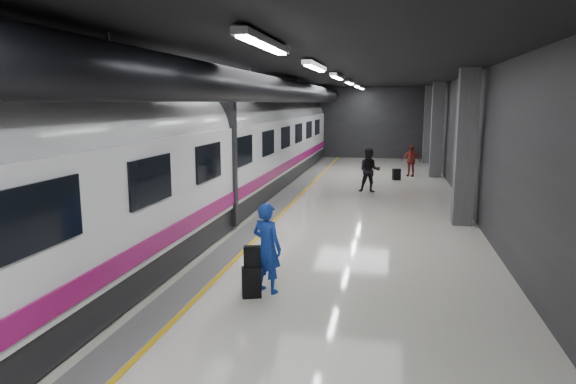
# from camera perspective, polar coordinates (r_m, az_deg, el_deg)

# --- Properties ---
(ground) EXTENTS (40.00, 40.00, 0.00)m
(ground) POSITION_cam_1_polar(r_m,az_deg,el_deg) (14.16, 1.06, -4.56)
(ground) COLOR silver
(ground) RESTS_ON ground
(platform_hall) EXTENTS (10.02, 40.02, 4.51)m
(platform_hall) POSITION_cam_1_polar(r_m,az_deg,el_deg) (14.70, 0.68, 9.91)
(platform_hall) COLOR black
(platform_hall) RESTS_ON ground
(train) EXTENTS (3.05, 38.00, 4.05)m
(train) POSITION_cam_1_polar(r_m,az_deg,el_deg) (14.72, -11.47, 3.99)
(train) COLOR black
(train) RESTS_ON ground
(traveler_main) EXTENTS (0.74, 0.63, 1.72)m
(traveler_main) POSITION_cam_1_polar(r_m,az_deg,el_deg) (9.65, -2.36, -6.19)
(traveler_main) COLOR blue
(traveler_main) RESTS_ON ground
(suitcase_main) EXTENTS (0.40, 0.33, 0.57)m
(suitcase_main) POSITION_cam_1_polar(r_m,az_deg,el_deg) (9.58, -4.08, -9.96)
(suitcase_main) COLOR black
(suitcase_main) RESTS_ON ground
(shoulder_bag) EXTENTS (0.32, 0.21, 0.39)m
(shoulder_bag) POSITION_cam_1_polar(r_m,az_deg,el_deg) (9.46, -4.04, -7.16)
(shoulder_bag) COLOR black
(shoulder_bag) RESTS_ON suitcase_main
(traveler_far_a) EXTENTS (0.87, 0.69, 1.75)m
(traveler_far_a) POSITION_cam_1_polar(r_m,az_deg,el_deg) (20.63, 9.05, 2.38)
(traveler_far_a) COLOR black
(traveler_far_a) RESTS_ON ground
(traveler_far_b) EXTENTS (0.96, 0.64, 1.52)m
(traveler_far_b) POSITION_cam_1_polar(r_m,az_deg,el_deg) (25.60, 13.49, 3.41)
(traveler_far_b) COLOR maroon
(traveler_far_b) RESTS_ON ground
(suitcase_far) EXTENTS (0.41, 0.32, 0.52)m
(suitcase_far) POSITION_cam_1_polar(r_m,az_deg,el_deg) (24.24, 11.96, 1.93)
(suitcase_far) COLOR black
(suitcase_far) RESTS_ON ground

